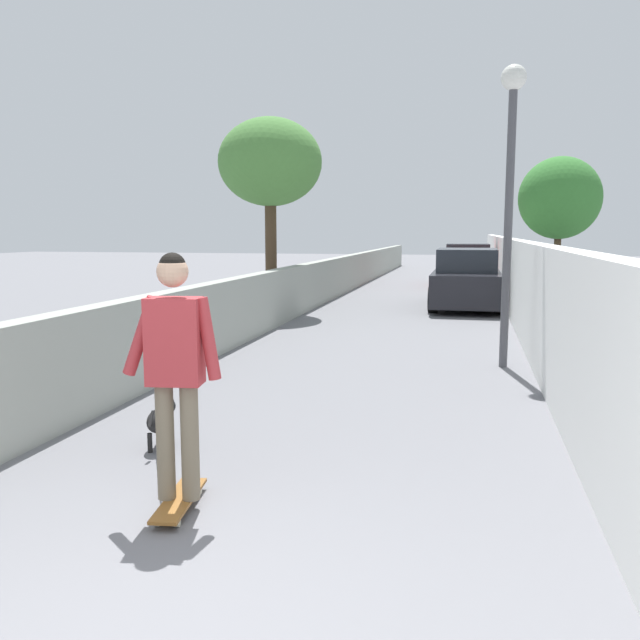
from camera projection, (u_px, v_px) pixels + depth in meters
name	position (u px, v px, depth m)	size (l,w,h in m)	color
ground_plane	(408.00, 311.00, 16.50)	(80.00, 80.00, 0.00)	slate
wall_left	(288.00, 293.00, 15.05)	(48.00, 0.30, 1.18)	#999E93
fence_right	(521.00, 283.00, 13.88)	(48.00, 0.30, 1.80)	white
tree_left_near	(270.00, 164.00, 15.76)	(2.50, 2.50, 4.70)	#473523
tree_right_mid	(560.00, 198.00, 20.02)	(2.46, 2.46, 4.25)	#473523
lamp_post	(511.00, 164.00, 9.36)	(0.36, 0.36, 4.32)	#4C4C51
skateboard	(179.00, 500.00, 4.75)	(0.82, 0.31, 0.08)	brown
person_skateboarder	(175.00, 357.00, 4.61)	(0.27, 0.72, 1.77)	#726651
dog	(161.00, 419.00, 6.08)	(1.53, 0.89, 1.06)	black
car_near	(466.00, 280.00, 17.26)	(4.33, 1.80, 1.54)	black
car_far	(468.00, 266.00, 23.98)	(4.06, 1.80, 1.54)	#B71414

